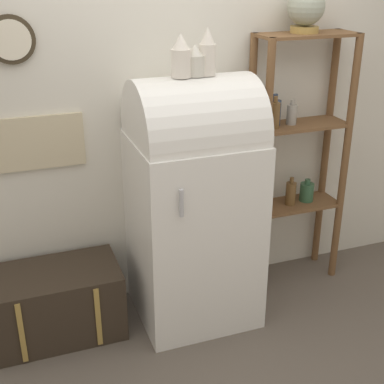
# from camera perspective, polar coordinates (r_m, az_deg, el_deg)

# --- Properties ---
(ground_plane) EXTENTS (12.00, 12.00, 0.00)m
(ground_plane) POSITION_cam_1_polar(r_m,az_deg,el_deg) (3.49, 1.40, -14.31)
(ground_plane) COLOR #60564C
(wall_back) EXTENTS (7.00, 0.09, 2.70)m
(wall_back) POSITION_cam_1_polar(r_m,az_deg,el_deg) (3.39, -2.05, 10.02)
(wall_back) COLOR silver
(wall_back) RESTS_ON ground_plane
(refrigerator) EXTENTS (0.72, 0.70, 1.55)m
(refrigerator) POSITION_cam_1_polar(r_m,az_deg,el_deg) (3.24, 0.15, -0.72)
(refrigerator) COLOR white
(refrigerator) RESTS_ON ground_plane
(suitcase_trunk) EXTENTS (0.79, 0.47, 0.43)m
(suitcase_trunk) POSITION_cam_1_polar(r_m,az_deg,el_deg) (3.44, -14.33, -11.37)
(suitcase_trunk) COLOR #33281E
(suitcase_trunk) RESTS_ON ground_plane
(shelf_unit) EXTENTS (0.66, 0.28, 1.73)m
(shelf_unit) POSITION_cam_1_polar(r_m,az_deg,el_deg) (3.66, 11.09, 4.36)
(shelf_unit) COLOR brown
(shelf_unit) RESTS_ON ground_plane
(globe) EXTENTS (0.23, 0.23, 0.27)m
(globe) POSITION_cam_1_polar(r_m,az_deg,el_deg) (3.48, 12.06, 18.59)
(globe) COLOR #AD8942
(globe) RESTS_ON shelf_unit
(vase_left) EXTENTS (0.11, 0.11, 0.23)m
(vase_left) POSITION_cam_1_polar(r_m,az_deg,el_deg) (2.96, -1.19, 14.18)
(vase_left) COLOR silver
(vase_left) RESTS_ON refrigerator
(vase_center) EXTENTS (0.11, 0.11, 0.17)m
(vase_center) POSITION_cam_1_polar(r_m,az_deg,el_deg) (3.00, 0.36, 13.78)
(vase_center) COLOR beige
(vase_center) RESTS_ON refrigerator
(vase_right) EXTENTS (0.09, 0.09, 0.26)m
(vase_right) POSITION_cam_1_polar(r_m,az_deg,el_deg) (3.02, 1.67, 14.61)
(vase_right) COLOR silver
(vase_right) RESTS_ON refrigerator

